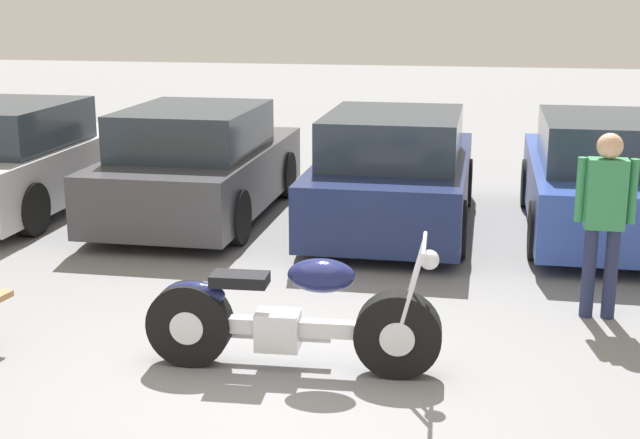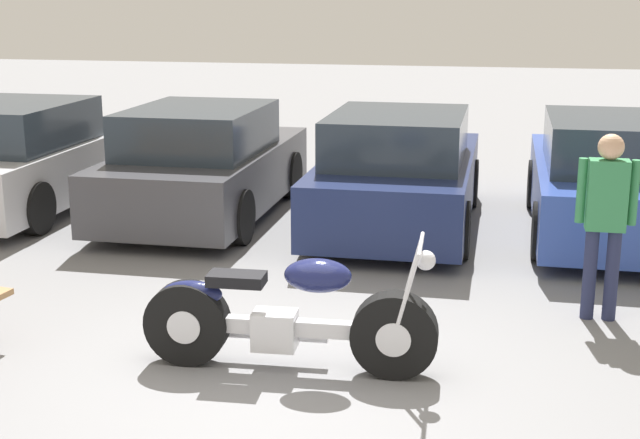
% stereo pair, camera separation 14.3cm
% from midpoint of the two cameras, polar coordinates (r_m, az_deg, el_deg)
% --- Properties ---
extents(ground_plane, '(60.00, 60.00, 0.00)m').
position_cam_midpoint_polar(ground_plane, '(6.80, -3.57, -10.58)').
color(ground_plane, slate).
extents(motorcycle, '(2.31, 0.62, 1.08)m').
position_cam_midpoint_polar(motorcycle, '(6.92, -2.60, -6.33)').
color(motorcycle, black).
rests_on(motorcycle, ground_plane).
extents(parked_car_silver, '(1.87, 4.08, 1.46)m').
position_cam_midpoint_polar(parked_car_silver, '(12.65, -19.24, 3.61)').
color(parked_car_silver, '#BCBCC1').
rests_on(parked_car_silver, ground_plane).
extents(parked_car_dark_grey, '(1.87, 4.08, 1.46)m').
position_cam_midpoint_polar(parked_car_dark_grey, '(11.68, -8.10, 3.44)').
color(parked_car_dark_grey, '#3D3D42').
rests_on(parked_car_dark_grey, ground_plane).
extents(parked_car_navy, '(1.87, 4.08, 1.46)m').
position_cam_midpoint_polar(parked_car_navy, '(11.08, 4.40, 2.94)').
color(parked_car_navy, '#19234C').
rests_on(parked_car_navy, ground_plane).
extents(parked_car_blue, '(1.87, 4.08, 1.46)m').
position_cam_midpoint_polar(parked_car_blue, '(11.22, 17.51, 2.46)').
color(parked_car_blue, '#2D479E').
rests_on(parked_car_blue, ground_plane).
extents(person_standing, '(0.52, 0.23, 1.68)m').
position_cam_midpoint_polar(person_standing, '(8.22, 17.29, 0.59)').
color(person_standing, '#232847').
rests_on(person_standing, ground_plane).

